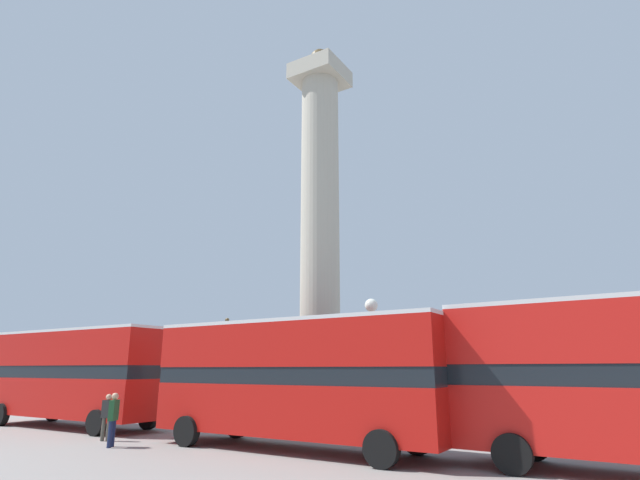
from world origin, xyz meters
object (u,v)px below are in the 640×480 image
Objects in this scene: monument_column at (320,259)px; bus_a at (77,373)px; pedestrian_by_plinth at (107,415)px; street_lamp at (372,347)px; pedestrian_near_lamp at (113,416)px; equestrian_statue at (224,385)px; bus_c at (297,377)px.

monument_column is 1.92× the size of bus_a.
pedestrian_by_plinth is (-4.50, -7.76, -6.84)m from monument_column.
monument_column is 3.71× the size of street_lamp.
bus_a reaches higher than pedestrian_near_lamp.
equestrian_statue reaches higher than street_lamp.
equestrian_statue reaches higher than pedestrian_near_lamp.
bus_c is 3.64m from street_lamp.
street_lamp is at bearing 99.50° from pedestrian_near_lamp.
equestrian_statue is at bearing -78.93° from pedestrian_by_plinth.
equestrian_statue is 14.59m from pedestrian_near_lamp.
street_lamp is at bearing 12.45° from bus_a.
monument_column is at bearing -3.67° from equestrian_statue.
pedestrian_by_plinth is (-1.47, 0.83, -0.08)m from pedestrian_near_lamp.
bus_a is 10.18m from equestrian_statue.
street_lamp is (13.61, 3.18, 0.98)m from bus_a.
bus_a is 5.69m from pedestrian_by_plinth.
pedestrian_near_lamp is at bearing -139.64° from street_lamp.
monument_column is 12.46m from bus_a.
bus_c is at bearing -177.79° from pedestrian_by_plinth.
pedestrian_near_lamp is (6.73, -12.93, -0.58)m from equestrian_statue.
monument_column is 6.48m from street_lamp.
monument_column is at bearing -132.53° from pedestrian_by_plinth.
bus_a is 0.96× the size of bus_c.
street_lamp is 2.96× the size of pedestrian_near_lamp.
street_lamp reaches higher than pedestrian_near_lamp.
monument_column is 12.34m from equestrian_statue.
street_lamp is 3.16× the size of pedestrian_by_plinth.
pedestrian_by_plinth is at bearing -148.83° from street_lamp.
monument_column reaches higher than equestrian_statue.
bus_a is 1.75× the size of equestrian_statue.
pedestrian_near_lamp is (-7.01, -5.96, -2.37)m from street_lamp.
street_lamp is 9.50m from pedestrian_near_lamp.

